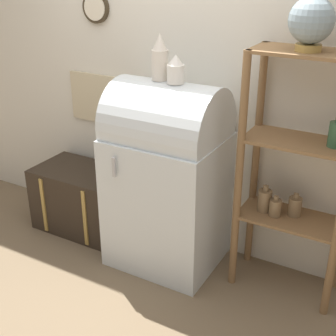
{
  "coord_description": "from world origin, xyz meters",
  "views": [
    {
      "loc": [
        1.46,
        -2.36,
        2.11
      ],
      "look_at": [
        0.01,
        0.23,
        0.75
      ],
      "focal_mm": 50.0,
      "sensor_mm": 36.0,
      "label": 1
    }
  ],
  "objects": [
    {
      "name": "vase_left",
      "position": [
        -0.06,
        0.24,
        1.5
      ],
      "size": [
        0.11,
        0.11,
        0.3
      ],
      "color": "silver",
      "rests_on": "refrigerator"
    },
    {
      "name": "ground_plane",
      "position": [
        0.0,
        0.0,
        0.0
      ],
      "size": [
        12.0,
        12.0,
        0.0
      ],
      "primitive_type": "plane",
      "color": "#7A664C"
    },
    {
      "name": "wall_back",
      "position": [
        -0.01,
        0.57,
        1.35
      ],
      "size": [
        7.0,
        0.09,
        2.7
      ],
      "color": "silver",
      "rests_on": "ground_plane"
    },
    {
      "name": "vase_center",
      "position": [
        0.07,
        0.22,
        1.45
      ],
      "size": [
        0.11,
        0.11,
        0.18
      ],
      "color": "white",
      "rests_on": "refrigerator"
    },
    {
      "name": "globe",
      "position": [
        0.85,
        0.32,
        1.78
      ],
      "size": [
        0.25,
        0.25,
        0.29
      ],
      "color": "#AD8942",
      "rests_on": "shelf_unit"
    },
    {
      "name": "shelf_unit",
      "position": [
        0.86,
        0.35,
        0.91
      ],
      "size": [
        0.69,
        0.36,
        1.62
      ],
      "color": "olive",
      "rests_on": "ground_plane"
    },
    {
      "name": "suitcase_trunk",
      "position": [
        -0.82,
        0.27,
        0.26
      ],
      "size": [
        0.77,
        0.49,
        0.53
      ],
      "color": "#33281E",
      "rests_on": "ground_plane"
    },
    {
      "name": "refrigerator",
      "position": [
        -0.0,
        0.23,
        0.7
      ],
      "size": [
        0.76,
        0.67,
        1.36
      ],
      "color": "silver",
      "rests_on": "ground_plane"
    }
  ]
}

